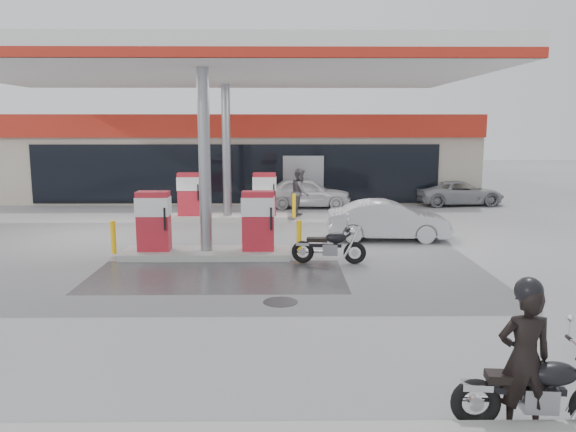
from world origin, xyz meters
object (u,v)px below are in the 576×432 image
pump_island_far (227,201)px  hatchback_silver (388,220)px  pump_island_near (206,231)px  parked_motorcycle (330,247)px  biker_main (524,359)px  parked_car_left (122,187)px  parked_car_right (459,193)px  attendant (300,192)px  sedan_white (306,193)px  main_motorcycle (539,393)px

pump_island_far → hatchback_silver: bearing=-35.5°
pump_island_near → parked_motorcycle: pump_island_near is taller
biker_main → parked_car_left: bearing=-63.5°
parked_car_right → pump_island_near: bearing=127.6°
pump_island_near → attendant: bearing=68.4°
parked_motorcycle → parked_car_left: (-8.88, 12.80, 0.16)m
parked_motorcycle → attendant: size_ratio=1.03×
biker_main → attendant: size_ratio=0.92×
pump_island_near → parked_car_right: (10.00, 10.00, -0.17)m
hatchback_silver → pump_island_near: bearing=115.3°
biker_main → parked_motorcycle: (-1.54, 7.99, -0.42)m
attendant → parked_car_right: size_ratio=0.48×
parked_motorcycle → parked_car_left: size_ratio=0.46×
sedan_white → biker_main: bearing=-174.3°
main_motorcycle → parked_motorcycle: size_ratio=1.01×
parked_car_left → hatchback_silver: bearing=-147.2°
pump_island_near → parked_car_right: size_ratio=1.32×
sedan_white → hatchback_silver: 7.35m
pump_island_near → biker_main: (4.81, -8.79, 0.15)m
attendant → parked_car_right: 7.84m
main_motorcycle → attendant: size_ratio=1.04×
sedan_white → pump_island_far: bearing=136.3°
parked_car_left → parked_car_right: (15.61, -2.00, -0.06)m
attendant → pump_island_near: bearing=168.9°
pump_island_far → sedan_white: bearing=46.0°
attendant → hatchback_silver: (2.56, -4.80, -0.32)m
biker_main → main_motorcycle: bearing=176.2°
hatchback_silver → attendant: bearing=31.0°
hatchback_silver → parked_car_left: bearing=51.1°
sedan_white → attendant: 2.24m
sedan_white → parked_car_left: sedan_white is taller
hatchback_silver → parked_car_right: hatchback_silver is taller
pump_island_near → hatchback_silver: 5.77m
pump_island_near → sedan_white: (3.09, 9.20, -0.06)m
main_motorcycle → sedan_white: size_ratio=0.51×
pump_island_far → parked_car_right: bearing=21.8°
sedan_white → hatchback_silver: (2.24, -7.00, -0.04)m
pump_island_far → parked_car_right: (10.00, 4.00, -0.17)m
biker_main → parked_motorcycle: biker_main is taller
parked_car_left → sedan_white: bearing=-123.2°
sedan_white → parked_car_right: (6.91, 0.80, -0.11)m
parked_motorcycle → sedan_white: (-0.18, 10.00, 0.22)m
pump_island_far → biker_main: bearing=-72.0°
pump_island_far → attendant: (2.77, 1.00, 0.22)m
pump_island_near → pump_island_far: same height
sedan_white → parked_car_right: bearing=-83.1°
pump_island_near → parked_car_left: (-5.61, 12.00, -0.11)m
attendant → hatchback_silver: 5.45m
biker_main → pump_island_near: bearing=-61.4°
pump_island_near → hatchback_silver: size_ratio=1.38×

